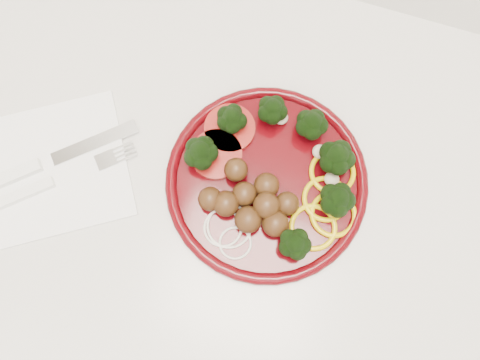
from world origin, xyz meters
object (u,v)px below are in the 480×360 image
(napkin, at_px, (58,167))
(fork, at_px, (40,187))
(plate, at_px, (270,178))
(knife, at_px, (36,166))

(napkin, relative_size, fork, 1.14)
(plate, bearing_deg, knife, -165.42)
(napkin, xyz_separation_m, knife, (-0.02, -0.01, 0.01))
(knife, bearing_deg, fork, -97.00)
(plate, xyz_separation_m, knife, (-0.27, -0.07, -0.01))
(plate, relative_size, fork, 1.69)
(fork, bearing_deg, napkin, 33.31)
(plate, height_order, knife, plate)
(plate, bearing_deg, fork, -160.18)
(knife, xyz_separation_m, fork, (0.02, -0.02, -0.00))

